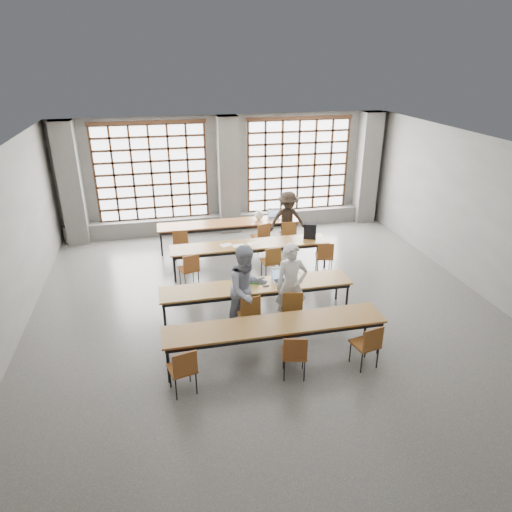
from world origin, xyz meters
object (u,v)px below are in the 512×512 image
at_px(desk_row_c, 256,288).
at_px(laptop_front, 280,277).
at_px(phone, 266,286).
at_px(red_pouch, 182,366).
at_px(chair_near_left, 183,367).
at_px(chair_mid_right, 325,254).
at_px(laptop_back, 274,216).
at_px(student_male, 291,286).
at_px(desk_row_b, 250,246).
at_px(chair_back_left, 181,241).
at_px(mouse, 300,280).
at_px(chair_mid_left, 190,267).
at_px(chair_front_left, 249,310).
at_px(chair_back_right, 288,232).
at_px(student_female, 247,290).
at_px(chair_near_mid, 295,352).
at_px(backpack, 310,231).
at_px(chair_back_mid, 262,234).
at_px(chair_near_right, 368,342).
at_px(desk_row_d, 275,327).
at_px(chair_mid_centre, 271,259).
at_px(chair_front_right, 292,305).
at_px(plastic_bag, 259,215).
at_px(student_back, 288,221).
at_px(green_box, 253,282).
at_px(desk_row_a, 229,224).

height_order(desk_row_c, laptop_front, laptop_front).
xyz_separation_m(phone, red_pouch, (-1.87, -1.97, -0.24)).
height_order(chair_near_left, laptop_front, laptop_front).
relative_size(chair_mid_right, laptop_back, 2.20).
bearing_deg(student_male, chair_near_left, -145.68).
height_order(laptop_front, red_pouch, laptop_front).
bearing_deg(desk_row_b, chair_back_left, 147.79).
bearing_deg(mouse, chair_mid_left, 143.89).
height_order(chair_front_left, phone, chair_front_left).
bearing_deg(chair_back_right, chair_near_left, -121.43).
bearing_deg(student_female, chair_near_mid, -93.64).
bearing_deg(student_female, laptop_back, 49.10).
bearing_deg(laptop_front, backpack, 57.54).
bearing_deg(phone, chair_back_mid, 78.44).
bearing_deg(chair_mid_right, chair_near_right, -98.76).
xyz_separation_m(desk_row_d, chair_mid_centre, (0.72, 3.11, -0.13)).
bearing_deg(chair_near_mid, desk_row_d, 106.12).
relative_size(desk_row_d, chair_front_right, 4.55).
distance_m(chair_front_left, laptop_back, 4.95).
height_order(chair_near_mid, laptop_front, laptop_front).
height_order(chair_mid_right, chair_front_right, same).
bearing_deg(phone, laptop_front, 29.82).
distance_m(desk_row_b, desk_row_d, 3.75).
bearing_deg(desk_row_c, desk_row_b, 81.85).
relative_size(desk_row_c, red_pouch, 20.00).
bearing_deg(desk_row_c, desk_row_d, -89.71).
bearing_deg(laptop_back, chair_back_right, -72.52).
height_order(chair_near_right, phone, chair_near_right).
xyz_separation_m(desk_row_d, chair_front_left, (-0.30, 0.89, -0.13)).
height_order(chair_front_right, plastic_bag, plastic_bag).
relative_size(desk_row_b, chair_near_mid, 4.55).
height_order(chair_back_left, chair_back_right, same).
bearing_deg(backpack, laptop_back, 127.73).
xyz_separation_m(chair_front_left, student_male, (0.89, 0.13, 0.36)).
relative_size(student_back, green_box, 6.68).
height_order(desk_row_a, green_box, green_box).
bearing_deg(student_female, mouse, 0.81).
bearing_deg(green_box, laptop_back, 69.69).
relative_size(desk_row_a, laptop_front, 10.53).
distance_m(chair_back_left, chair_front_left, 4.05).
relative_size(desk_row_d, mouse, 40.82).
bearing_deg(desk_row_c, student_female, -120.96).
distance_m(chair_front_right, backpack, 3.21).
bearing_deg(chair_near_mid, student_back, 75.28).
relative_size(chair_back_mid, chair_near_right, 1.00).
distance_m(chair_back_mid, chair_front_left, 4.07).
bearing_deg(desk_row_c, chair_near_mid, -84.97).
relative_size(chair_back_left, chair_front_right, 1.00).
height_order(chair_mid_right, chair_near_mid, same).
bearing_deg(chair_near_left, chair_near_right, -0.01).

